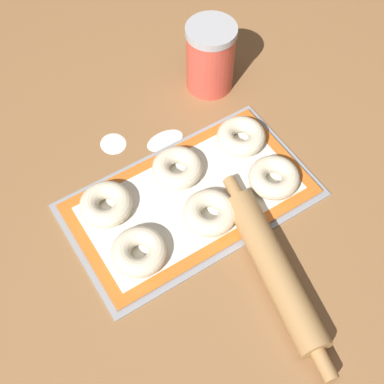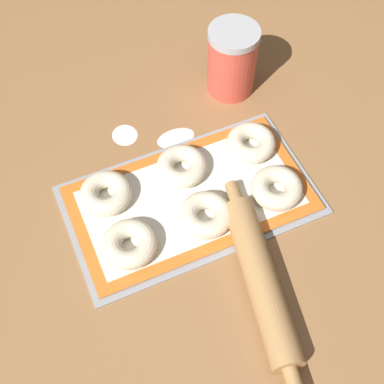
{
  "view_description": "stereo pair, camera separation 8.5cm",
  "coord_description": "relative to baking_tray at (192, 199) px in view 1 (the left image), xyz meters",
  "views": [
    {
      "loc": [
        -0.3,
        -0.46,
        0.9
      ],
      "look_at": [
        0.0,
        0.01,
        0.03
      ],
      "focal_mm": 50.0,
      "sensor_mm": 36.0,
      "label": 1
    },
    {
      "loc": [
        -0.23,
        -0.5,
        0.9
      ],
      "look_at": [
        0.0,
        0.01,
        0.03
      ],
      "focal_mm": 50.0,
      "sensor_mm": 36.0,
      "label": 2
    }
  ],
  "objects": [
    {
      "name": "bagel_front_center",
      "position": [
        0.0,
        -0.06,
        0.03
      ],
      "size": [
        0.1,
        0.1,
        0.04
      ],
      "color": "beige",
      "rests_on": "baking_mat"
    },
    {
      "name": "bagel_front_right",
      "position": [
        0.16,
        -0.06,
        0.03
      ],
      "size": [
        0.1,
        0.1,
        0.04
      ],
      "color": "beige",
      "rests_on": "baking_mat"
    },
    {
      "name": "flour_patch_far",
      "position": [
        0.03,
        0.16,
        -0.0
      ],
      "size": [
        0.08,
        0.05,
        0.0
      ],
      "color": "white",
      "rests_on": "ground_plane"
    },
    {
      "name": "rolling_pin",
      "position": [
        0.04,
        -0.22,
        0.03
      ],
      "size": [
        0.12,
        0.41,
        0.06
      ],
      "color": "#AD7F4C",
      "rests_on": "ground_plane"
    },
    {
      "name": "ground_plane",
      "position": [
        -0.0,
        -0.01,
        -0.0
      ],
      "size": [
        2.8,
        2.8,
        0.0
      ],
      "primitive_type": "plane",
      "color": "olive"
    },
    {
      "name": "baking_mat",
      "position": [
        -0.0,
        -0.0,
        0.01
      ],
      "size": [
        0.47,
        0.26,
        0.0
      ],
      "color": "orange",
      "rests_on": "baking_tray"
    },
    {
      "name": "baking_tray",
      "position": [
        0.0,
        0.0,
        0.0
      ],
      "size": [
        0.49,
        0.28,
        0.01
      ],
      "color": "#93969B",
      "rests_on": "ground_plane"
    },
    {
      "name": "bagel_front_left",
      "position": [
        -0.15,
        -0.06,
        0.03
      ],
      "size": [
        0.1,
        0.1,
        0.04
      ],
      "color": "beige",
      "rests_on": "baking_mat"
    },
    {
      "name": "flour_canister",
      "position": [
        0.2,
        0.25,
        0.08
      ],
      "size": [
        0.11,
        0.11,
        0.16
      ],
      "color": "#DB4C3D",
      "rests_on": "ground_plane"
    },
    {
      "name": "flour_patch_near",
      "position": [
        -0.07,
        0.21,
        -0.0
      ],
      "size": [
        0.05,
        0.06,
        0.0
      ],
      "color": "white",
      "rests_on": "ground_plane"
    },
    {
      "name": "bagel_back_left",
      "position": [
        -0.15,
        0.06,
        0.03
      ],
      "size": [
        0.1,
        0.1,
        0.04
      ],
      "color": "beige",
      "rests_on": "baking_mat"
    },
    {
      "name": "bagel_back_right",
      "position": [
        0.16,
        0.06,
        0.03
      ],
      "size": [
        0.1,
        0.1,
        0.04
      ],
      "color": "beige",
      "rests_on": "baking_mat"
    },
    {
      "name": "bagel_back_center",
      "position": [
        0.01,
        0.06,
        0.03
      ],
      "size": [
        0.1,
        0.1,
        0.04
      ],
      "color": "beige",
      "rests_on": "baking_mat"
    }
  ]
}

